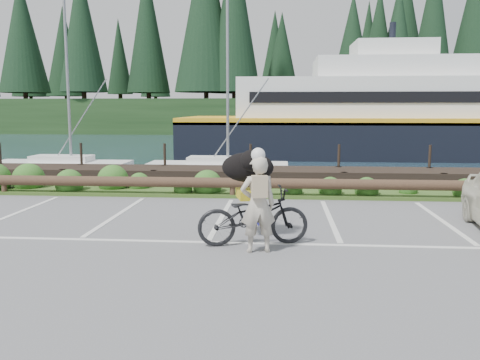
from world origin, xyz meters
name	(u,v)px	position (x,y,z in m)	size (l,w,h in m)	color
ground	(211,237)	(0.00, 0.00, 0.00)	(72.00, 72.00, 0.00)	#5C5D5F
harbor_backdrop	(276,123)	(0.39, 78.52, 0.00)	(170.00, 160.00, 30.00)	#1A303E
vegetation_strip	(235,192)	(0.00, 5.30, 0.05)	(34.00, 1.60, 0.10)	#3D5B21
log_rail	(232,198)	(0.00, 4.60, 0.00)	(32.00, 0.30, 0.60)	#443021
bicycle	(253,216)	(0.90, -0.49, 0.56)	(0.75, 2.14, 1.13)	black
cyclist	(258,205)	(1.01, -0.98, 0.89)	(0.65, 0.42, 1.77)	#BDB4A0
dog	(248,167)	(0.75, 0.17, 1.43)	(1.05, 0.51, 0.61)	black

